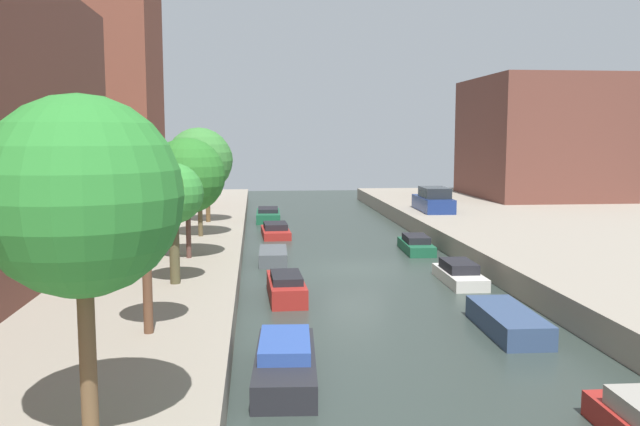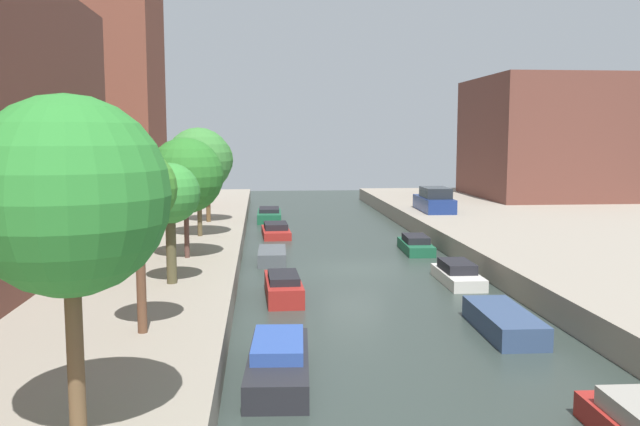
{
  "view_description": "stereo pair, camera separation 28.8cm",
  "coord_description": "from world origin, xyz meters",
  "px_view_note": "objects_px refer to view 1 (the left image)",
  "views": [
    {
      "loc": [
        -4.36,
        -28.53,
        5.86
      ],
      "look_at": [
        -0.84,
        7.57,
        1.62
      ],
      "focal_mm": 37.42,
      "sensor_mm": 36.0,
      "label": 1
    },
    {
      "loc": [
        -4.07,
        -28.55,
        5.86
      ],
      "look_at": [
        -0.84,
        7.57,
        1.62
      ],
      "focal_mm": 37.42,
      "sensor_mm": 36.0,
      "label": 2
    }
  ],
  "objects_px": {
    "street_tree_2": "(173,195)",
    "moored_boat_right_3": "(416,245)",
    "moored_boat_left_4": "(276,231)",
    "street_tree_5": "(207,160)",
    "street_tree_0": "(81,197)",
    "moored_boat_left_2": "(286,287)",
    "moored_boat_left_5": "(268,215)",
    "moored_boat_left_1": "(285,362)",
    "low_block_right": "(539,138)",
    "parked_car": "(433,201)",
    "moored_boat_right_1": "(508,321)",
    "street_tree_1": "(144,190)",
    "moored_boat_left_3": "(273,256)",
    "apartment_tower_far": "(78,33)",
    "moored_boat_right_2": "(459,274)",
    "street_tree_3": "(187,176)",
    "street_tree_4": "(199,161)"
  },
  "relations": [
    {
      "from": "parked_car",
      "to": "moored_boat_left_5",
      "type": "relative_size",
      "value": 1.07
    },
    {
      "from": "low_block_right",
      "to": "moored_boat_left_4",
      "type": "height_order",
      "value": "low_block_right"
    },
    {
      "from": "moored_boat_left_5",
      "to": "street_tree_2",
      "type": "bearing_deg",
      "value": -98.44
    },
    {
      "from": "moored_boat_left_1",
      "to": "street_tree_5",
      "type": "bearing_deg",
      "value": 98.56
    },
    {
      "from": "street_tree_4",
      "to": "moored_boat_left_2",
      "type": "relative_size",
      "value": 1.43
    },
    {
      "from": "apartment_tower_far",
      "to": "moored_boat_right_1",
      "type": "relative_size",
      "value": 5.95
    },
    {
      "from": "moored_boat_left_5",
      "to": "street_tree_1",
      "type": "bearing_deg",
      "value": -96.86
    },
    {
      "from": "street_tree_1",
      "to": "parked_car",
      "type": "relative_size",
      "value": 0.95
    },
    {
      "from": "moored_boat_left_2",
      "to": "moored_boat_left_5",
      "type": "relative_size",
      "value": 0.83
    },
    {
      "from": "moored_boat_left_1",
      "to": "moored_boat_right_3",
      "type": "relative_size",
      "value": 1.18
    },
    {
      "from": "street_tree_5",
      "to": "moored_boat_right_2",
      "type": "relative_size",
      "value": 1.36
    },
    {
      "from": "street_tree_4",
      "to": "moored_boat_right_1",
      "type": "height_order",
      "value": "street_tree_4"
    },
    {
      "from": "low_block_right",
      "to": "moored_boat_left_2",
      "type": "xyz_separation_m",
      "value": [
        -21.29,
        -27.37,
        -5.24
      ]
    },
    {
      "from": "moored_boat_left_1",
      "to": "moored_boat_left_5",
      "type": "distance_m",
      "value": 30.12
    },
    {
      "from": "moored_boat_left_2",
      "to": "moored_boat_right_2",
      "type": "height_order",
      "value": "moored_boat_left_2"
    },
    {
      "from": "moored_boat_left_4",
      "to": "moored_boat_right_3",
      "type": "height_order",
      "value": "moored_boat_right_3"
    },
    {
      "from": "moored_boat_left_2",
      "to": "apartment_tower_far",
      "type": "bearing_deg",
      "value": 118.79
    },
    {
      "from": "street_tree_5",
      "to": "moored_boat_right_1",
      "type": "bearing_deg",
      "value": -61.91
    },
    {
      "from": "moored_boat_left_2",
      "to": "moored_boat_left_5",
      "type": "distance_m",
      "value": 22.13
    },
    {
      "from": "street_tree_5",
      "to": "street_tree_0",
      "type": "bearing_deg",
      "value": -90.0
    },
    {
      "from": "street_tree_1",
      "to": "street_tree_5",
      "type": "height_order",
      "value": "street_tree_5"
    },
    {
      "from": "street_tree_4",
      "to": "moored_boat_right_1",
      "type": "distance_m",
      "value": 17.49
    },
    {
      "from": "moored_boat_left_3",
      "to": "apartment_tower_far",
      "type": "bearing_deg",
      "value": 127.5
    },
    {
      "from": "street_tree_3",
      "to": "moored_boat_right_3",
      "type": "relative_size",
      "value": 1.28
    },
    {
      "from": "street_tree_1",
      "to": "street_tree_4",
      "type": "bearing_deg",
      "value": 90.0
    },
    {
      "from": "street_tree_5",
      "to": "moored_boat_left_3",
      "type": "height_order",
      "value": "street_tree_5"
    },
    {
      "from": "moored_boat_left_5",
      "to": "moored_boat_right_1",
      "type": "height_order",
      "value": "moored_boat_left_5"
    },
    {
      "from": "moored_boat_right_1",
      "to": "low_block_right",
      "type": "bearing_deg",
      "value": 65.16
    },
    {
      "from": "street_tree_1",
      "to": "moored_boat_left_2",
      "type": "distance_m",
      "value": 9.1
    },
    {
      "from": "low_block_right",
      "to": "parked_car",
      "type": "xyz_separation_m",
      "value": [
        -10.92,
        -9.06,
        -4.01
      ]
    },
    {
      "from": "low_block_right",
      "to": "moored_boat_left_5",
      "type": "distance_m",
      "value": 22.74
    },
    {
      "from": "moored_boat_left_5",
      "to": "moored_boat_right_2",
      "type": "bearing_deg",
      "value": -70.34
    },
    {
      "from": "street_tree_0",
      "to": "moored_boat_right_1",
      "type": "xyz_separation_m",
      "value": [
        10.13,
        8.27,
        -4.58
      ]
    },
    {
      "from": "street_tree_1",
      "to": "apartment_tower_far",
      "type": "bearing_deg",
      "value": 106.49
    },
    {
      "from": "moored_boat_left_5",
      "to": "street_tree_4",
      "type": "bearing_deg",
      "value": -104.8
    },
    {
      "from": "street_tree_2",
      "to": "moored_boat_right_3",
      "type": "xyz_separation_m",
      "value": [
        10.74,
        10.73,
        -3.58
      ]
    },
    {
      "from": "moored_boat_left_2",
      "to": "moored_boat_left_3",
      "type": "distance_m",
      "value": 6.94
    },
    {
      "from": "street_tree_0",
      "to": "moored_boat_left_1",
      "type": "height_order",
      "value": "street_tree_0"
    },
    {
      "from": "low_block_right",
      "to": "moored_boat_left_5",
      "type": "bearing_deg",
      "value": -166.31
    },
    {
      "from": "street_tree_4",
      "to": "street_tree_5",
      "type": "height_order",
      "value": "street_tree_4"
    },
    {
      "from": "street_tree_4",
      "to": "moored_boat_left_5",
      "type": "height_order",
      "value": "street_tree_4"
    },
    {
      "from": "moored_boat_left_1",
      "to": "moored_boat_left_2",
      "type": "height_order",
      "value": "moored_boat_left_1"
    },
    {
      "from": "street_tree_2",
      "to": "street_tree_3",
      "type": "bearing_deg",
      "value": 90.0
    },
    {
      "from": "street_tree_3",
      "to": "moored_boat_left_4",
      "type": "height_order",
      "value": "street_tree_3"
    },
    {
      "from": "street_tree_0",
      "to": "street_tree_4",
      "type": "xyz_separation_m",
      "value": [
        -0.0,
        21.86,
        -0.28
      ]
    },
    {
      "from": "street_tree_0",
      "to": "moored_boat_left_5",
      "type": "relative_size",
      "value": 1.24
    },
    {
      "from": "moored_boat_left_5",
      "to": "street_tree_0",
      "type": "bearing_deg",
      "value": -95.72
    },
    {
      "from": "street_tree_2",
      "to": "street_tree_5",
      "type": "bearing_deg",
      "value": 90.0
    },
    {
      "from": "apartment_tower_far",
      "to": "moored_boat_right_1",
      "type": "xyz_separation_m",
      "value": [
        19.11,
        -27.93,
        -12.27
      ]
    },
    {
      "from": "moored_boat_right_3",
      "to": "moored_boat_left_2",
      "type": "bearing_deg",
      "value": -127.6
    }
  ]
}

